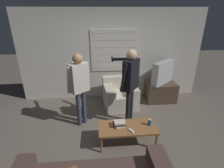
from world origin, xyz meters
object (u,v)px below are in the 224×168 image
at_px(tv, 162,73).
at_px(person_left_standing, 79,82).
at_px(armchair_beige, 120,95).
at_px(book_stack, 119,124).
at_px(coffee_table, 127,128).
at_px(spare_remote, 131,131).
at_px(soda_can, 150,122).
at_px(person_right_standing, 130,79).

xyz_separation_m(tv, person_left_standing, (-2.21, -0.96, 0.20)).
xyz_separation_m(armchair_beige, book_stack, (-0.21, -1.49, 0.13)).
bearing_deg(tv, armchair_beige, -30.70).
distance_m(coffee_table, spare_remote, 0.16).
height_order(book_stack, soda_can, soda_can).
bearing_deg(person_left_standing, book_stack, -79.47).
xyz_separation_m(coffee_table, person_left_standing, (-0.95, 0.74, 0.71)).
relative_size(person_left_standing, soda_can, 13.26).
bearing_deg(soda_can, book_stack, 178.05).
relative_size(book_stack, soda_can, 1.85).
distance_m(coffee_table, book_stack, 0.18).
xyz_separation_m(coffee_table, person_right_standing, (0.15, 0.68, 0.77)).
bearing_deg(armchair_beige, tv, -177.45).
distance_m(book_stack, soda_can, 0.59).
distance_m(person_left_standing, spare_remote, 1.49).
relative_size(soda_can, spare_remote, 0.96).
bearing_deg(person_right_standing, tv, -9.19).
bearing_deg(person_left_standing, armchair_beige, 0.60).
relative_size(tv, spare_remote, 5.64).
relative_size(coffee_table, person_right_standing, 0.64).
bearing_deg(tv, coffee_table, 14.79).
relative_size(armchair_beige, soda_can, 7.43).
bearing_deg(book_stack, person_right_standing, 64.54).
bearing_deg(armchair_beige, book_stack, 76.91).
height_order(coffee_table, book_stack, book_stack).
relative_size(person_right_standing, spare_remote, 13.30).
height_order(coffee_table, tv, tv).
distance_m(book_stack, spare_remote, 0.27).
xyz_separation_m(person_right_standing, soda_can, (0.29, -0.66, -0.67)).
height_order(coffee_table, soda_can, soda_can).
xyz_separation_m(person_left_standing, spare_remote, (0.99, -0.89, -0.66)).
bearing_deg(book_stack, person_left_standing, 138.28).
bearing_deg(book_stack, armchair_beige, 82.18).
xyz_separation_m(person_left_standing, book_stack, (0.79, -0.71, -0.62)).
distance_m(armchair_beige, coffee_table, 1.54).
bearing_deg(book_stack, tv, 49.43).
height_order(armchair_beige, spare_remote, armchair_beige).
distance_m(coffee_table, person_right_standing, 1.04).
relative_size(coffee_table, soda_can, 8.95).
bearing_deg(spare_remote, person_right_standing, 51.18).
height_order(tv, person_right_standing, person_right_standing).
bearing_deg(spare_remote, tv, 24.81).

